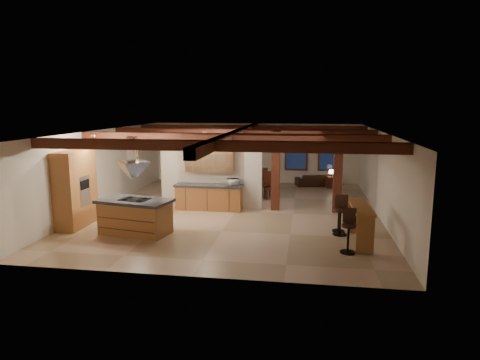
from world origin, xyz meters
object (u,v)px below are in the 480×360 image
object	(u,v)px
dining_table	(250,190)
kitchen_island	(135,216)
sofa	(316,180)
bar_counter	(360,218)

from	to	relation	value
dining_table	kitchen_island	bearing A→B (deg)	-105.61
kitchen_island	sofa	bearing A→B (deg)	57.52
kitchen_island	bar_counter	xyz separation A→B (m)	(6.52, 0.16, 0.17)
dining_table	bar_counter	size ratio (longest dim) A/B	0.81
sofa	bar_counter	xyz separation A→B (m)	(1.04, -8.44, 0.43)
kitchen_island	bar_counter	distance (m)	6.52
kitchen_island	dining_table	distance (m)	6.32
bar_counter	sofa	bearing A→B (deg)	97.05
dining_table	sofa	size ratio (longest dim) A/B	0.87
kitchen_island	sofa	size ratio (longest dim) A/B	1.24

